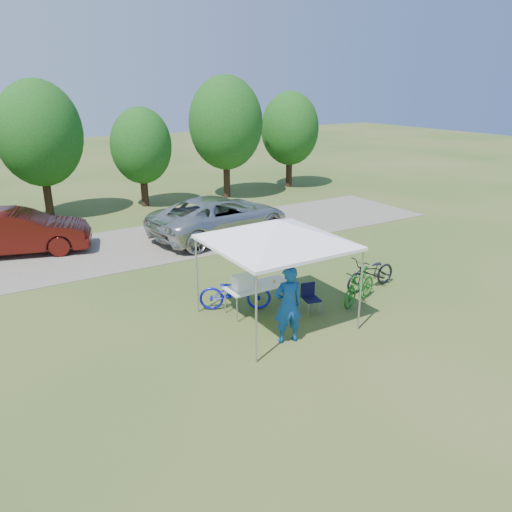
{
  "coord_description": "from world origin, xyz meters",
  "views": [
    {
      "loc": [
        -6.56,
        -9.77,
        5.88
      ],
      "look_at": [
        0.63,
        2.0,
        1.07
      ],
      "focal_mm": 35.0,
      "sensor_mm": 36.0,
      "label": 1
    }
  ],
  "objects_px": {
    "sedan": "(19,232)",
    "bike_dark": "(371,273)",
    "cyclist": "(288,305)",
    "cooler": "(243,282)",
    "minivan": "(220,216)",
    "bike_green": "(359,286)",
    "folding_chair": "(310,295)",
    "bike_blue": "(235,292)",
    "folding_table": "(259,287)"
  },
  "relations": [
    {
      "from": "cyclist",
      "to": "bike_green",
      "type": "distance_m",
      "value": 3.12
    },
    {
      "from": "folding_chair",
      "to": "bike_dark",
      "type": "xyz_separation_m",
      "value": [
        2.51,
        0.3,
        0.04
      ]
    },
    {
      "from": "cyclist",
      "to": "minivan",
      "type": "height_order",
      "value": "cyclist"
    },
    {
      "from": "folding_table",
      "to": "minivan",
      "type": "height_order",
      "value": "minivan"
    },
    {
      "from": "cyclist",
      "to": "folding_chair",
      "type": "bearing_deg",
      "value": -131.67
    },
    {
      "from": "sedan",
      "to": "cooler",
      "type": "bearing_deg",
      "value": -136.91
    },
    {
      "from": "folding_chair",
      "to": "cyclist",
      "type": "relative_size",
      "value": 0.42
    },
    {
      "from": "bike_dark",
      "to": "minivan",
      "type": "relative_size",
      "value": 0.33
    },
    {
      "from": "bike_dark",
      "to": "folding_table",
      "type": "bearing_deg",
      "value": -101.85
    },
    {
      "from": "cyclist",
      "to": "minivan",
      "type": "bearing_deg",
      "value": -94.57
    },
    {
      "from": "bike_dark",
      "to": "bike_blue",
      "type": "bearing_deg",
      "value": -106.45
    },
    {
      "from": "folding_table",
      "to": "cooler",
      "type": "xyz_separation_m",
      "value": [
        -0.49,
        -0.0,
        0.24
      ]
    },
    {
      "from": "folding_chair",
      "to": "sedan",
      "type": "relative_size",
      "value": 0.16
    },
    {
      "from": "folding_table",
      "to": "minivan",
      "type": "bearing_deg",
      "value": 70.89
    },
    {
      "from": "bike_blue",
      "to": "folding_chair",
      "type": "bearing_deg",
      "value": -96.24
    },
    {
      "from": "folding_chair",
      "to": "bike_blue",
      "type": "distance_m",
      "value": 2.03
    },
    {
      "from": "bike_blue",
      "to": "minivan",
      "type": "height_order",
      "value": "minivan"
    },
    {
      "from": "cyclist",
      "to": "cooler",
      "type": "bearing_deg",
      "value": -71.95
    },
    {
      "from": "sedan",
      "to": "bike_dark",
      "type": "bearing_deg",
      "value": -120.56
    },
    {
      "from": "folding_table",
      "to": "bike_green",
      "type": "xyz_separation_m",
      "value": [
        2.67,
        -1.03,
        -0.2
      ]
    },
    {
      "from": "cooler",
      "to": "minivan",
      "type": "bearing_deg",
      "value": 67.25
    },
    {
      "from": "bike_blue",
      "to": "bike_dark",
      "type": "xyz_separation_m",
      "value": [
        4.16,
        -0.87,
        -0.0
      ]
    },
    {
      "from": "folding_chair",
      "to": "bike_dark",
      "type": "height_order",
      "value": "bike_dark"
    },
    {
      "from": "folding_table",
      "to": "cyclist",
      "type": "relative_size",
      "value": 0.95
    },
    {
      "from": "bike_green",
      "to": "sedan",
      "type": "distance_m",
      "value": 12.18
    },
    {
      "from": "cyclist",
      "to": "bike_blue",
      "type": "height_order",
      "value": "cyclist"
    },
    {
      "from": "folding_table",
      "to": "folding_chair",
      "type": "bearing_deg",
      "value": -33.43
    },
    {
      "from": "folding_table",
      "to": "sedan",
      "type": "xyz_separation_m",
      "value": [
        -4.83,
        8.56,
        0.12
      ]
    },
    {
      "from": "bike_blue",
      "to": "cooler",
      "type": "bearing_deg",
      "value": -148.51
    },
    {
      "from": "bike_green",
      "to": "sedan",
      "type": "relative_size",
      "value": 0.34
    },
    {
      "from": "folding_table",
      "to": "sedan",
      "type": "distance_m",
      "value": 9.83
    },
    {
      "from": "cooler",
      "to": "minivan",
      "type": "height_order",
      "value": "minivan"
    },
    {
      "from": "folding_table",
      "to": "bike_blue",
      "type": "relative_size",
      "value": 0.93
    },
    {
      "from": "folding_chair",
      "to": "bike_green",
      "type": "distance_m",
      "value": 1.55
    },
    {
      "from": "bike_blue",
      "to": "sedan",
      "type": "bearing_deg",
      "value": 56.91
    },
    {
      "from": "folding_chair",
      "to": "bike_blue",
      "type": "relative_size",
      "value": 0.41
    },
    {
      "from": "folding_table",
      "to": "folding_chair",
      "type": "distance_m",
      "value": 1.4
    },
    {
      "from": "folding_chair",
      "to": "bike_dark",
      "type": "relative_size",
      "value": 0.41
    },
    {
      "from": "folding_chair",
      "to": "cyclist",
      "type": "distance_m",
      "value": 1.87
    },
    {
      "from": "cooler",
      "to": "cyclist",
      "type": "xyz_separation_m",
      "value": [
        0.17,
        -1.81,
        0.02
      ]
    },
    {
      "from": "cyclist",
      "to": "bike_dark",
      "type": "xyz_separation_m",
      "value": [
        3.98,
        1.35,
        -0.45
      ]
    },
    {
      "from": "bike_dark",
      "to": "bike_green",
      "type": "bearing_deg",
      "value": -64.74
    },
    {
      "from": "minivan",
      "to": "sedan",
      "type": "height_order",
      "value": "minivan"
    },
    {
      "from": "folding_chair",
      "to": "bike_blue",
      "type": "xyz_separation_m",
      "value": [
        -1.65,
        1.17,
        0.04
      ]
    },
    {
      "from": "bike_dark",
      "to": "sedan",
      "type": "relative_size",
      "value": 0.4
    },
    {
      "from": "folding_table",
      "to": "folding_chair",
      "type": "xyz_separation_m",
      "value": [
        1.15,
        -0.76,
        -0.24
      ]
    },
    {
      "from": "folding_chair",
      "to": "cooler",
      "type": "bearing_deg",
      "value": 167.6
    },
    {
      "from": "cooler",
      "to": "sedan",
      "type": "xyz_separation_m",
      "value": [
        -4.34,
        8.56,
        -0.12
      ]
    },
    {
      "from": "cooler",
      "to": "minivan",
      "type": "relative_size",
      "value": 0.09
    },
    {
      "from": "cooler",
      "to": "minivan",
      "type": "distance_m",
      "value": 7.27
    }
  ]
}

